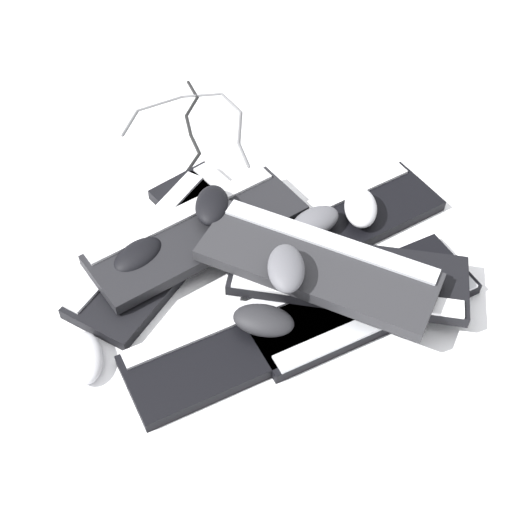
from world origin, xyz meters
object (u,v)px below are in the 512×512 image
at_px(keyboard_5, 348,277).
at_px(mouse_1, 264,320).
at_px(keyboard_7, 197,233).
at_px(mouse_5, 315,222).
at_px(keyboard_1, 241,236).
at_px(keyboard_2, 160,251).
at_px(mouse_2, 361,208).
at_px(keyboard_6, 318,265).
at_px(mouse_6, 138,256).
at_px(keyboard_4, 362,304).
at_px(mouse_0, 212,205).
at_px(keyboard_3, 246,343).
at_px(mouse_3, 286,268).
at_px(mouse_4, 84,358).
at_px(keyboard_0, 338,223).

bearing_deg(keyboard_5, mouse_1, 177.99).
relative_size(keyboard_7, mouse_5, 4.01).
height_order(keyboard_1, keyboard_5, keyboard_5).
bearing_deg(keyboard_2, mouse_2, -23.30).
bearing_deg(keyboard_6, mouse_6, 137.26).
relative_size(keyboard_1, keyboard_4, 0.98).
bearing_deg(mouse_0, keyboard_3, -164.15).
xyz_separation_m(keyboard_7, mouse_2, (0.31, -0.14, 0.01)).
distance_m(keyboard_7, mouse_0, 0.06).
bearing_deg(mouse_6, mouse_5, 146.93).
bearing_deg(keyboard_6, keyboard_7, 119.62).
distance_m(keyboard_2, mouse_6, 0.07).
relative_size(keyboard_3, mouse_3, 4.16).
bearing_deg(keyboard_3, mouse_3, 16.88).
relative_size(mouse_2, mouse_4, 1.00).
xyz_separation_m(keyboard_4, mouse_5, (0.04, 0.19, 0.04)).
distance_m(mouse_1, mouse_2, 0.34).
distance_m(keyboard_6, mouse_3, 0.08).
bearing_deg(mouse_3, mouse_0, -144.25).
relative_size(keyboard_1, keyboard_6, 0.98).
bearing_deg(keyboard_4, mouse_6, 132.79).
bearing_deg(mouse_2, keyboard_1, -76.93).
xyz_separation_m(keyboard_6, mouse_5, (0.08, 0.11, -0.02)).
relative_size(keyboard_0, mouse_1, 4.08).
bearing_deg(keyboard_2, keyboard_7, -19.72).
height_order(keyboard_5, mouse_0, mouse_0).
relative_size(mouse_0, mouse_4, 1.00).
height_order(mouse_1, mouse_4, mouse_1).
bearing_deg(mouse_2, mouse_0, -82.74).
distance_m(keyboard_5, mouse_3, 0.14).
relative_size(mouse_3, mouse_4, 1.00).
xyz_separation_m(keyboard_1, mouse_1, (-0.10, -0.22, 0.04)).
relative_size(keyboard_2, mouse_2, 4.21).
bearing_deg(mouse_3, mouse_1, -30.75).
height_order(keyboard_0, mouse_4, mouse_4).
relative_size(keyboard_2, mouse_6, 4.21).
xyz_separation_m(keyboard_7, mouse_0, (0.05, 0.02, 0.04)).
relative_size(keyboard_0, mouse_2, 4.08).
bearing_deg(keyboard_1, mouse_1, -115.08).
height_order(mouse_0, mouse_4, mouse_0).
height_order(keyboard_0, keyboard_5, keyboard_5).
bearing_deg(mouse_0, keyboard_0, -84.18).
xyz_separation_m(keyboard_0, keyboard_2, (-0.34, 0.14, 0.00)).
distance_m(keyboard_1, mouse_5, 0.15).
bearing_deg(keyboard_6, keyboard_2, 128.63).
distance_m(mouse_3, mouse_4, 0.39).
bearing_deg(mouse_2, keyboard_5, -10.01).
relative_size(mouse_0, mouse_5, 1.00).
xyz_separation_m(keyboard_7, mouse_3, (0.05, -0.22, 0.07)).
relative_size(mouse_1, mouse_6, 1.00).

